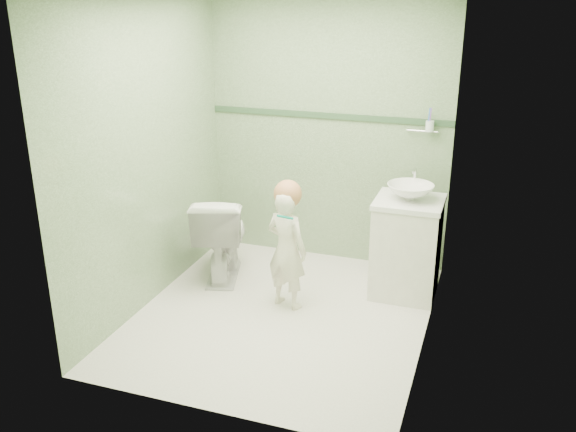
% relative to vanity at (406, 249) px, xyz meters
% --- Properties ---
extents(ground, '(2.50, 2.50, 0.00)m').
position_rel_vanity_xyz_m(ground, '(-0.84, -0.70, -0.40)').
color(ground, beige).
rests_on(ground, ground).
extents(room_shell, '(2.50, 2.54, 2.40)m').
position_rel_vanity_xyz_m(room_shell, '(-0.84, -0.70, 0.80)').
color(room_shell, gray).
rests_on(room_shell, ground).
extents(trim_stripe, '(2.20, 0.02, 0.05)m').
position_rel_vanity_xyz_m(trim_stripe, '(-0.84, 0.54, 0.95)').
color(trim_stripe, '#345336').
rests_on(trim_stripe, room_shell).
extents(vanity, '(0.52, 0.50, 0.80)m').
position_rel_vanity_xyz_m(vanity, '(0.00, 0.00, 0.00)').
color(vanity, silver).
rests_on(vanity, ground).
extents(counter, '(0.54, 0.52, 0.04)m').
position_rel_vanity_xyz_m(counter, '(0.00, 0.00, 0.41)').
color(counter, white).
rests_on(counter, vanity).
extents(basin, '(0.37, 0.37, 0.13)m').
position_rel_vanity_xyz_m(basin, '(0.00, 0.00, 0.49)').
color(basin, white).
rests_on(basin, counter).
extents(faucet, '(0.03, 0.13, 0.18)m').
position_rel_vanity_xyz_m(faucet, '(0.00, 0.19, 0.57)').
color(faucet, silver).
rests_on(faucet, counter).
extents(cup_holder, '(0.26, 0.07, 0.21)m').
position_rel_vanity_xyz_m(cup_holder, '(0.05, 0.48, 0.93)').
color(cup_holder, silver).
rests_on(cup_holder, room_shell).
extents(toilet, '(0.63, 0.85, 0.77)m').
position_rel_vanity_xyz_m(toilet, '(-1.58, -0.19, -0.02)').
color(toilet, white).
rests_on(toilet, ground).
extents(toddler, '(0.41, 0.33, 0.98)m').
position_rel_vanity_xyz_m(toddler, '(-0.86, -0.53, 0.09)').
color(toddler, silver).
rests_on(toddler, ground).
extents(hair_cap, '(0.22, 0.22, 0.22)m').
position_rel_vanity_xyz_m(hair_cap, '(-0.86, -0.50, 0.54)').
color(hair_cap, '#C17D50').
rests_on(hair_cap, toddler).
extents(teal_toothbrush, '(0.11, 0.14, 0.08)m').
position_rel_vanity_xyz_m(teal_toothbrush, '(-0.82, -0.67, 0.42)').
color(teal_toothbrush, '#0D9A87').
rests_on(teal_toothbrush, toddler).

